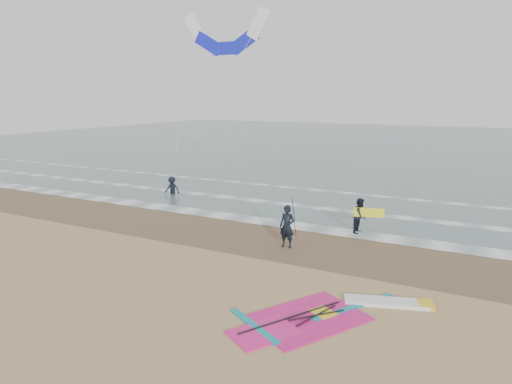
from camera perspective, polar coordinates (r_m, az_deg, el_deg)
The scene contains 11 objects.
ground at distance 14.63m, azimuth -7.28°, elevation -12.33°, with size 120.00×120.00×0.00m, color tan.
sea_water at distance 59.70m, azimuth 19.96°, elevation 5.48°, with size 120.00×80.00×0.02m, color #47605E.
wet_sand_band at distance 19.51m, azimuth 2.81°, elevation -5.94°, with size 120.00×5.00×0.01m, color brown.
foam_waterline at distance 23.46m, azimuth 7.35°, elevation -2.88°, with size 120.00×9.15×0.02m.
windsurf_rig at distance 13.29m, azimuth 9.32°, elevation -14.85°, with size 5.18×4.90×0.12m.
person_standing at distance 18.31m, azimuth 3.90°, elevation -4.33°, with size 0.63×0.42×1.74m, color black.
person_walking at distance 20.70m, azimuth 12.90°, elevation -2.91°, with size 0.77×0.60×1.58m, color black.
person_wading at distance 28.33m, azimuth -10.46°, elevation 1.09°, with size 0.97×0.56×1.50m, color black.
held_pole at distance 18.09m, azimuth 4.79°, elevation -3.21°, with size 0.17×0.86×1.82m.
carried_kiteboard at distance 20.47m, azimuth 13.94°, elevation -2.52°, with size 1.30×0.51×0.39m.
surf_kite at distance 29.54m, azimuth -3.81°, elevation 18.72°, with size 6.13×3.28×10.21m.
Camera 1 is at (7.69, -10.90, 5.99)m, focal length 32.00 mm.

